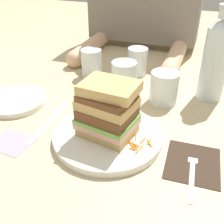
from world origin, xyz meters
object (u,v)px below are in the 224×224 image
juice_glass (164,89)px  side_plate (16,101)px  fork (193,169)px  napkin_pink (12,142)px  main_plate (108,136)px  water_bottle (216,59)px  napkin_dark (193,163)px  empty_tumbler_1 (137,61)px  sandwich (108,110)px  knife (49,121)px  empty_tumbler_0 (124,78)px  empty_tumbler_2 (92,63)px

juice_glass → side_plate: size_ratio=0.53×
fork → napkin_pink: 0.40m
main_plate → water_bottle: bearing=54.1°
napkin_pink → fork: bearing=6.8°
napkin_dark → juice_glass: juice_glass is taller
fork → empty_tumbler_1: 0.48m
side_plate → fork: bearing=-11.9°
water_bottle → napkin_pink: 0.57m
sandwich → fork: size_ratio=0.82×
knife → napkin_pink: 0.11m
sandwich → water_bottle: (0.21, 0.29, 0.04)m
juice_glass → empty_tumbler_1: empty_tumbler_1 is taller
water_bottle → side_plate: water_bottle is taller
sandwich → empty_tumbler_0: bearing=98.8°
empty_tumbler_0 → juice_glass: bearing=-6.4°
water_bottle → napkin_dark: bearing=-92.5°
main_plate → water_bottle: (0.21, 0.29, 0.11)m
water_bottle → side_plate: bearing=-156.6°
napkin_dark → empty_tumbler_1: bearing=120.2°
empty_tumbler_2 → napkin_dark: bearing=-41.6°
napkin_dark → empty_tumbler_2: empty_tumbler_2 is taller
main_plate → knife: bearing=174.7°
napkin_pink → empty_tumbler_0: bearing=62.3°
empty_tumbler_2 → napkin_pink: bearing=-94.2°
knife → side_plate: (-0.14, 0.05, 0.01)m
water_bottle → fork: bearing=-92.1°
main_plate → napkin_dark: (0.20, -0.02, -0.01)m
napkin_dark → fork: 0.02m
main_plate → empty_tumbler_1: 0.38m
sandwich → fork: sandwich is taller
empty_tumbler_0 → side_plate: empty_tumbler_0 is taller
water_bottle → side_plate: (-0.52, -0.22, -0.11)m
napkin_pink → main_plate: bearing=23.0°
sandwich → empty_tumbler_0: sandwich is taller
sandwich → napkin_pink: sandwich is taller
empty_tumbler_2 → empty_tumbler_1: bearing=25.7°
napkin_dark → fork: fork is taller
fork → sandwich: bearing=168.9°
knife → napkin_dark: bearing=-5.0°
empty_tumbler_2 → side_plate: size_ratio=0.54×
empty_tumbler_1 → empty_tumbler_2: size_ratio=0.99×
fork → empty_tumbler_0: (-0.23, 0.27, 0.04)m
napkin_dark → knife: bearing=175.0°
main_plate → empty_tumbler_0: size_ratio=2.58×
fork → empty_tumbler_1: size_ratio=1.81×
empty_tumbler_1 → side_plate: empty_tumbler_1 is taller
fork → main_plate: bearing=168.9°
empty_tumbler_2 → juice_glass: bearing=-19.5°
napkin_dark → empty_tumbler_0: bearing=132.9°
napkin_pink → sandwich: bearing=23.0°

